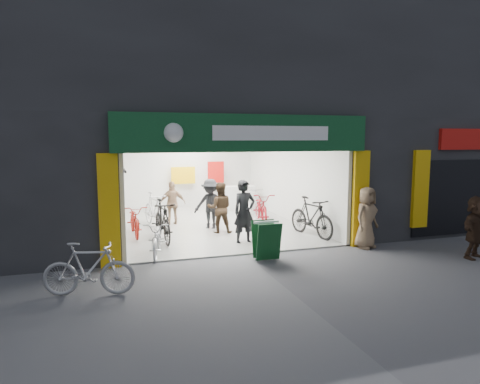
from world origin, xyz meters
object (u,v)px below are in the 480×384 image
sandwich_board (266,239)px  parked_bike (89,269)px  bike_left_front (158,238)px  bike_right_front (311,217)px  pedestrian_near (366,218)px

sandwich_board → parked_bike: bearing=-162.0°
bike_left_front → bike_right_front: (4.61, 0.71, 0.14)m
bike_left_front → bike_right_front: 4.67m
bike_right_front → sandwich_board: bearing=-150.0°
bike_left_front → parked_bike: 2.82m
bike_right_front → parked_bike: size_ratio=1.17×
bike_right_front → bike_left_front: bearing=177.9°
bike_right_front → sandwich_board: size_ratio=2.15×
parked_bike → pedestrian_near: 7.12m
pedestrian_near → sandwich_board: 2.99m
pedestrian_near → parked_bike: bearing=167.9°
pedestrian_near → sandwich_board: pedestrian_near is taller
bike_right_front → sandwich_board: (-2.16, -1.87, -0.09)m
parked_bike → pedestrian_near: bearing=-64.8°
pedestrian_near → bike_left_front: bearing=146.7°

